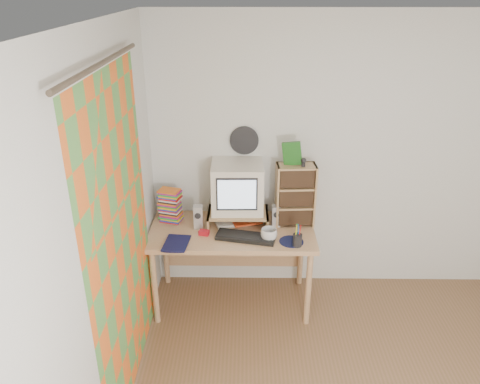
{
  "coord_description": "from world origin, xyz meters",
  "views": [
    {
      "loc": [
        -0.91,
        -2.11,
        2.69
      ],
      "look_at": [
        -0.96,
        1.33,
        1.12
      ],
      "focal_mm": 35.0,
      "sensor_mm": 36.0,
      "label": 1
    }
  ],
  "objects_px": {
    "crt_monitor": "(237,187)",
    "keyboard": "(246,237)",
    "desk": "(232,239)",
    "diary": "(165,241)",
    "cd_rack": "(295,195)",
    "mug": "(269,235)",
    "dvd_stack": "(171,208)"
  },
  "relations": [
    {
      "from": "keyboard",
      "to": "mug",
      "type": "distance_m",
      "value": 0.19
    },
    {
      "from": "cd_rack",
      "to": "diary",
      "type": "height_order",
      "value": "cd_rack"
    },
    {
      "from": "crt_monitor",
      "to": "keyboard",
      "type": "distance_m",
      "value": 0.44
    },
    {
      "from": "desk",
      "to": "crt_monitor",
      "type": "relative_size",
      "value": 3.21
    },
    {
      "from": "dvd_stack",
      "to": "mug",
      "type": "relative_size",
      "value": 1.83
    },
    {
      "from": "mug",
      "to": "cd_rack",
      "type": "bearing_deg",
      "value": 52.15
    },
    {
      "from": "keyboard",
      "to": "mug",
      "type": "bearing_deg",
      "value": 4.5
    },
    {
      "from": "keyboard",
      "to": "dvd_stack",
      "type": "bearing_deg",
      "value": 167.14
    },
    {
      "from": "crt_monitor",
      "to": "keyboard",
      "type": "bearing_deg",
      "value": -77.44
    },
    {
      "from": "cd_rack",
      "to": "mug",
      "type": "distance_m",
      "value": 0.43
    },
    {
      "from": "crt_monitor",
      "to": "mug",
      "type": "bearing_deg",
      "value": -52.57
    },
    {
      "from": "dvd_stack",
      "to": "cd_rack",
      "type": "relative_size",
      "value": 0.45
    },
    {
      "from": "desk",
      "to": "cd_rack",
      "type": "height_order",
      "value": "cd_rack"
    },
    {
      "from": "crt_monitor",
      "to": "keyboard",
      "type": "xyz_separation_m",
      "value": [
        0.07,
        -0.31,
        -0.31
      ]
    },
    {
      "from": "desk",
      "to": "crt_monitor",
      "type": "xyz_separation_m",
      "value": [
        0.04,
        0.09,
        0.46
      ]
    },
    {
      "from": "dvd_stack",
      "to": "diary",
      "type": "bearing_deg",
      "value": -73.14
    },
    {
      "from": "desk",
      "to": "cd_rack",
      "type": "distance_m",
      "value": 0.68
    },
    {
      "from": "keyboard",
      "to": "dvd_stack",
      "type": "distance_m",
      "value": 0.73
    },
    {
      "from": "diary",
      "to": "mug",
      "type": "bearing_deg",
      "value": 10.18
    },
    {
      "from": "keyboard",
      "to": "diary",
      "type": "bearing_deg",
      "value": -159.95
    },
    {
      "from": "desk",
      "to": "keyboard",
      "type": "xyz_separation_m",
      "value": [
        0.12,
        -0.22,
        0.15
      ]
    },
    {
      "from": "desk",
      "to": "dvd_stack",
      "type": "xyz_separation_m",
      "value": [
        -0.54,
        0.08,
        0.26
      ]
    },
    {
      "from": "desk",
      "to": "diary",
      "type": "bearing_deg",
      "value": -149.77
    },
    {
      "from": "desk",
      "to": "keyboard",
      "type": "height_order",
      "value": "keyboard"
    },
    {
      "from": "keyboard",
      "to": "cd_rack",
      "type": "distance_m",
      "value": 0.56
    },
    {
      "from": "mug",
      "to": "diary",
      "type": "relative_size",
      "value": 0.57
    },
    {
      "from": "desk",
      "to": "diary",
      "type": "height_order",
      "value": "diary"
    },
    {
      "from": "crt_monitor",
      "to": "cd_rack",
      "type": "distance_m",
      "value": 0.5
    },
    {
      "from": "crt_monitor",
      "to": "diary",
      "type": "relative_size",
      "value": 1.86
    },
    {
      "from": "desk",
      "to": "crt_monitor",
      "type": "height_order",
      "value": "crt_monitor"
    },
    {
      "from": "desk",
      "to": "mug",
      "type": "xyz_separation_m",
      "value": [
        0.31,
        -0.24,
        0.19
      ]
    },
    {
      "from": "diary",
      "to": "cd_rack",
      "type": "bearing_deg",
      "value": 24.28
    }
  ]
}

